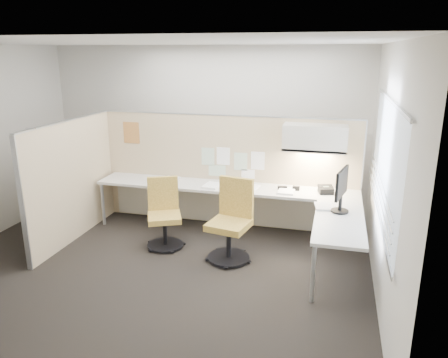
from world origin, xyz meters
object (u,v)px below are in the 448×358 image
(chair_left, at_px, (164,215))
(monitor, at_px, (341,188))
(chair_right, at_px, (231,223))
(phone, at_px, (325,190))
(desk, at_px, (244,198))

(chair_left, height_order, monitor, monitor)
(chair_right, relative_size, phone, 4.28)
(chair_left, relative_size, chair_right, 0.90)
(chair_left, xyz_separation_m, phone, (2.20, 0.75, 0.33))
(desk, relative_size, monitor, 7.13)
(monitor, bearing_deg, phone, 28.32)
(chair_right, xyz_separation_m, monitor, (1.38, 0.16, 0.55))
(chair_right, height_order, monitor, monitor)
(monitor, xyz_separation_m, phone, (-0.20, 0.75, -0.27))
(monitor, bearing_deg, chair_left, 103.19)
(chair_left, height_order, chair_right, chair_right)
(chair_left, xyz_separation_m, chair_right, (1.02, -0.15, 0.05))
(desk, distance_m, monitor, 1.56)
(chair_left, bearing_deg, chair_right, -33.04)
(desk, bearing_deg, phone, 7.98)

